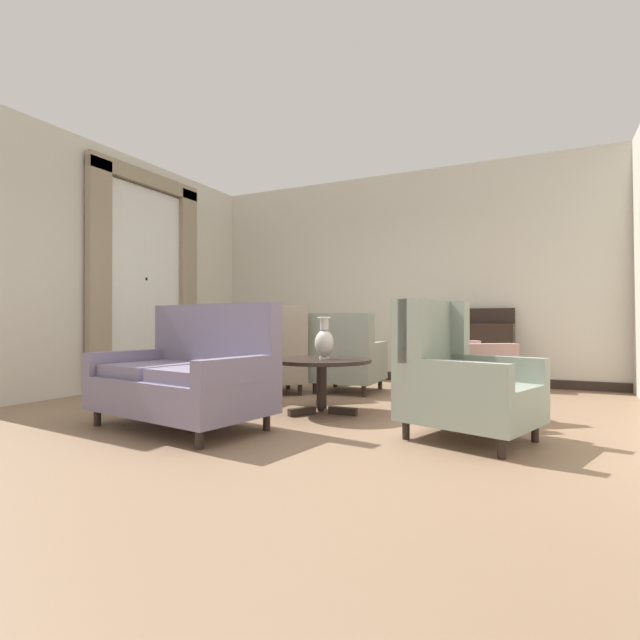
% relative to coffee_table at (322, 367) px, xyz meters
% --- Properties ---
extents(ground, '(8.76, 8.76, 0.00)m').
position_rel_coffee_table_xyz_m(ground, '(-0.10, -0.23, -0.44)').
color(ground, '#896B51').
extents(wall_back, '(6.32, 0.08, 3.15)m').
position_rel_coffee_table_xyz_m(wall_back, '(-0.10, 2.89, 1.14)').
color(wall_back, beige).
rests_on(wall_back, ground).
extents(wall_left, '(0.08, 4.38, 3.15)m').
position_rel_coffee_table_xyz_m(wall_left, '(-3.18, 0.70, 1.14)').
color(wall_left, beige).
rests_on(wall_left, ground).
extents(baseboard_back, '(6.16, 0.03, 0.12)m').
position_rel_coffee_table_xyz_m(baseboard_back, '(-0.10, 2.84, -0.38)').
color(baseboard_back, black).
rests_on(baseboard_back, ground).
extents(window_with_curtains, '(0.12, 1.94, 2.83)m').
position_rel_coffee_table_xyz_m(window_with_curtains, '(-3.09, 0.77, 1.21)').
color(window_with_curtains, silver).
extents(coffee_table, '(0.97, 0.97, 0.53)m').
position_rel_coffee_table_xyz_m(coffee_table, '(0.00, 0.00, 0.00)').
color(coffee_table, black).
rests_on(coffee_table, ground).
extents(porcelain_vase, '(0.18, 0.18, 0.41)m').
position_rel_coffee_table_xyz_m(porcelain_vase, '(0.04, -0.02, 0.26)').
color(porcelain_vase, beige).
rests_on(porcelain_vase, coffee_table).
extents(settee, '(1.62, 1.10, 1.04)m').
position_rel_coffee_table_xyz_m(settee, '(-0.77, -1.04, -0.03)').
color(settee, slate).
rests_on(settee, ground).
extents(armchair_near_sideboard, '(1.14, 1.14, 1.09)m').
position_rel_coffee_table_xyz_m(armchair_near_sideboard, '(-1.11, 0.83, 0.02)').
color(armchair_near_sideboard, gray).
rests_on(armchair_near_sideboard, ground).
extents(armchair_far_left, '(1.08, 0.99, 1.06)m').
position_rel_coffee_table_xyz_m(armchair_far_left, '(1.37, -0.46, -0.00)').
color(armchair_far_left, gray).
rests_on(armchair_far_left, ground).
extents(armchair_back_corner, '(0.83, 0.89, 0.99)m').
position_rel_coffee_table_xyz_m(armchair_back_corner, '(-0.30, 1.35, -0.02)').
color(armchair_back_corner, gray).
rests_on(armchair_back_corner, ground).
extents(armchair_foreground_right, '(1.16, 1.14, 1.00)m').
position_rel_coffee_table_xyz_m(armchair_foreground_right, '(1.12, 0.50, -0.01)').
color(armchair_foreground_right, tan).
rests_on(armchair_foreground_right, ground).
extents(sideboard, '(1.08, 0.39, 1.08)m').
position_rel_coffee_table_xyz_m(sideboard, '(1.04, 2.60, 0.05)').
color(sideboard, black).
rests_on(sideboard, ground).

